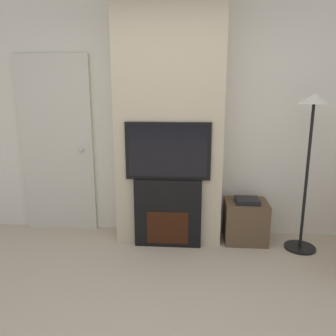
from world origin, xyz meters
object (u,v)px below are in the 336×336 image
television (168,151)px  floor_lamp (310,139)px  fireplace (168,213)px  media_stand (245,221)px

television → floor_lamp: bearing=0.5°
fireplace → media_stand: fireplace is taller
floor_lamp → media_stand: bearing=164.7°
fireplace → media_stand: size_ratio=1.45×
television → media_stand: 1.19m
media_stand → television: bearing=-169.1°
television → floor_lamp: 1.43m
television → media_stand: bearing=10.9°
fireplace → floor_lamp: size_ratio=0.46×
television → floor_lamp: (1.43, 0.01, 0.14)m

